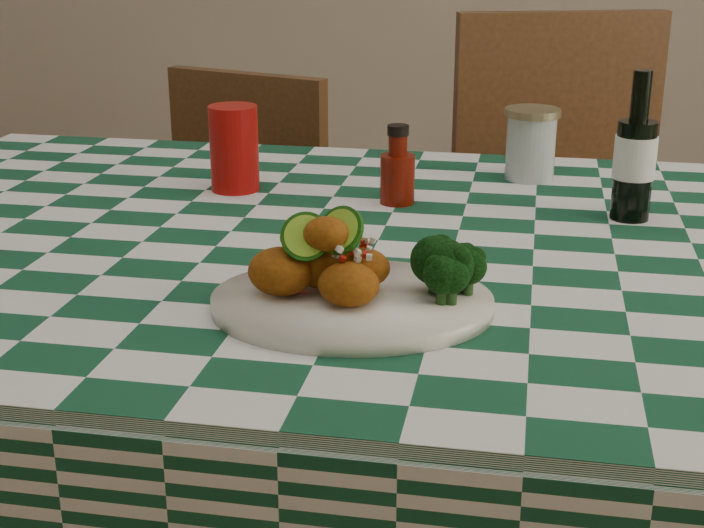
% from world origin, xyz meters
% --- Properties ---
extents(dining_table, '(1.66, 1.06, 0.79)m').
position_xyz_m(dining_table, '(0.00, 0.00, 0.39)').
color(dining_table, '#13482D').
rests_on(dining_table, ground).
extents(plate, '(0.34, 0.28, 0.02)m').
position_xyz_m(plate, '(0.01, -0.25, 0.80)').
color(plate, white).
rests_on(plate, dining_table).
extents(fried_chicken_pile, '(0.14, 0.10, 0.09)m').
position_xyz_m(fried_chicken_pile, '(-0.01, -0.25, 0.85)').
color(fried_chicken_pile, '#914F0E').
rests_on(fried_chicken_pile, plate).
extents(broccoli_side, '(0.08, 0.08, 0.06)m').
position_xyz_m(broccoli_side, '(0.11, -0.24, 0.83)').
color(broccoli_side, black).
rests_on(broccoli_side, plate).
extents(red_tumbler, '(0.10, 0.10, 0.13)m').
position_xyz_m(red_tumbler, '(-0.26, 0.21, 0.85)').
color(red_tumbler, '#A00B08').
rests_on(red_tumbler, dining_table).
extents(ketchup_bottle, '(0.06, 0.06, 0.12)m').
position_xyz_m(ketchup_bottle, '(-0.00, 0.18, 0.85)').
color(ketchup_bottle, '#640F05').
rests_on(ketchup_bottle, dining_table).
extents(mason_jar, '(0.09, 0.09, 0.12)m').
position_xyz_m(mason_jar, '(0.19, 0.36, 0.84)').
color(mason_jar, '#B2BCBA').
rests_on(mason_jar, dining_table).
extents(beer_bottle, '(0.07, 0.07, 0.21)m').
position_xyz_m(beer_bottle, '(0.34, 0.16, 0.89)').
color(beer_bottle, black).
rests_on(beer_bottle, dining_table).
extents(wooden_chair_left, '(0.50, 0.52, 0.87)m').
position_xyz_m(wooden_chair_left, '(-0.49, 0.67, 0.43)').
color(wooden_chair_left, '#472814').
rests_on(wooden_chair_left, ground).
extents(wooden_chair_right, '(0.58, 0.59, 1.00)m').
position_xyz_m(wooden_chair_right, '(0.30, 0.75, 0.50)').
color(wooden_chair_right, '#472814').
rests_on(wooden_chair_right, ground).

